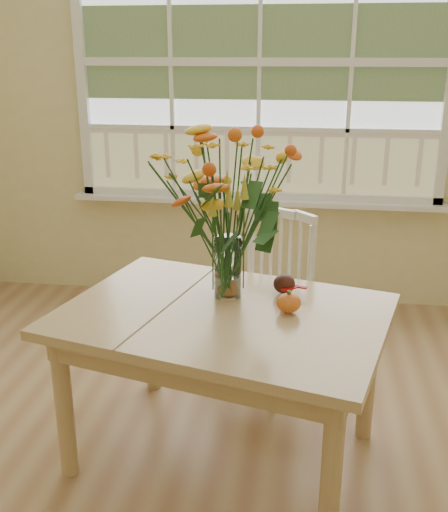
# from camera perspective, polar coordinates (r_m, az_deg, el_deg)

# --- Properties ---
(wall_back) EXTENTS (4.00, 0.02, 2.70)m
(wall_back) POSITION_cam_1_polar(r_m,az_deg,el_deg) (3.86, 3.39, 15.02)
(wall_back) COLOR beige
(wall_back) RESTS_ON floor
(window) EXTENTS (2.42, 0.12, 1.74)m
(window) POSITION_cam_1_polar(r_m,az_deg,el_deg) (3.81, 3.40, 17.70)
(window) COLOR silver
(window) RESTS_ON wall_back
(dining_table) EXTENTS (1.41, 1.16, 0.66)m
(dining_table) POSITION_cam_1_polar(r_m,az_deg,el_deg) (2.38, -0.07, -7.25)
(dining_table) COLOR tan
(dining_table) RESTS_ON floor
(windsor_chair) EXTENTS (0.54, 0.54, 0.87)m
(windsor_chair) POSITION_cam_1_polar(r_m,az_deg,el_deg) (2.97, 4.36, -3.35)
(windsor_chair) COLOR white
(windsor_chair) RESTS_ON floor
(flower_vase) EXTENTS (0.53, 0.53, 0.63)m
(flower_vase) POSITION_cam_1_polar(r_m,az_deg,el_deg) (2.36, 0.38, 4.67)
(flower_vase) COLOR white
(flower_vase) RESTS_ON dining_table
(pumpkin) EXTENTS (0.10, 0.10, 0.07)m
(pumpkin) POSITION_cam_1_polar(r_m,az_deg,el_deg) (2.32, 6.18, -4.55)
(pumpkin) COLOR #C45A17
(pumpkin) RESTS_ON dining_table
(turkey_figurine) EXTENTS (0.10, 0.08, 0.11)m
(turkey_figurine) POSITION_cam_1_polar(r_m,az_deg,el_deg) (2.43, 0.38, -3.17)
(turkey_figurine) COLOR #CCB78C
(turkey_figurine) RESTS_ON dining_table
(dark_gourd) EXTENTS (0.12, 0.09, 0.08)m
(dark_gourd) POSITION_cam_1_polar(r_m,az_deg,el_deg) (2.49, 5.75, -2.75)
(dark_gourd) COLOR #38160F
(dark_gourd) RESTS_ON dining_table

